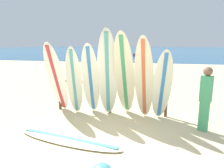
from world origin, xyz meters
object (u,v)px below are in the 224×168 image
(surfboard_leaning_center_right, at_px, (124,76))
(surfboard_leaning_right, at_px, (144,79))
(surfboard_leaning_far_left, at_px, (56,78))
(beachgoer_standing, at_px, (206,96))
(small_boat_offshore, at_px, (139,54))
(surfboard_lying_on_sand, at_px, (68,139))
(surfboard_rack, at_px, (110,90))
(surfboard_leaning_center, at_px, (107,74))
(surfboard_leaning_center_left, at_px, (91,80))
(surfboard_leaning_far_right, at_px, (162,86))
(surfboard_leaning_left, at_px, (74,81))

(surfboard_leaning_center_right, distance_m, surfboard_leaning_right, 0.55)
(surfboard_leaning_far_left, bearing_deg, surfboard_leaning_right, -1.43)
(surfboard_leaning_far_left, bearing_deg, beachgoer_standing, -6.14)
(surfboard_leaning_right, height_order, small_boat_offshore, surfboard_leaning_right)
(surfboard_leaning_right, bearing_deg, surfboard_leaning_center_right, 169.86)
(beachgoer_standing, bearing_deg, small_boat_offshore, 97.61)
(surfboard_lying_on_sand, height_order, small_boat_offshore, small_boat_offshore)
(surfboard_rack, bearing_deg, surfboard_leaning_center_right, -33.95)
(surfboard_leaning_center, height_order, surfboard_lying_on_sand, surfboard_leaning_center)
(surfboard_leaning_center_left, relative_size, small_boat_offshore, 0.72)
(surfboard_lying_on_sand, xyz_separation_m, small_boat_offshore, (-0.88, 30.26, 0.22))
(surfboard_leaning_far_left, relative_size, small_boat_offshore, 0.73)
(surfboard_leaning_far_left, distance_m, small_boat_offshore, 28.66)
(surfboard_rack, distance_m, small_boat_offshore, 28.33)
(surfboard_rack, relative_size, surfboard_leaning_far_right, 1.73)
(surfboard_leaning_center_left, xyz_separation_m, surfboard_leaning_right, (1.50, -0.06, 0.09))
(surfboard_leaning_center_left, height_order, beachgoer_standing, surfboard_leaning_center_left)
(surfboard_leaning_center_left, bearing_deg, surfboard_leaning_far_left, 179.59)
(surfboard_rack, xyz_separation_m, surfboard_lying_on_sand, (-0.51, -1.97, -0.68))
(surfboard_leaning_far_right, height_order, surfboard_lying_on_sand, surfboard_leaning_far_right)
(surfboard_leaning_right, distance_m, small_boat_offshore, 28.83)
(surfboard_lying_on_sand, bearing_deg, surfboard_leaning_far_right, 38.92)
(surfboard_leaning_center, xyz_separation_m, small_boat_offshore, (-1.39, 28.63, -1.00))
(beachgoer_standing, bearing_deg, surfboard_leaning_right, 165.88)
(surfboard_rack, bearing_deg, surfboard_leaning_left, -158.85)
(surfboard_leaning_center, distance_m, surfboard_leaning_right, 1.03)
(surfboard_leaning_center, height_order, small_boat_offshore, surfboard_leaning_center)
(surfboard_leaning_center, xyz_separation_m, surfboard_leaning_right, (1.02, -0.09, -0.10))
(surfboard_leaning_far_left, height_order, surfboard_lying_on_sand, surfboard_leaning_far_left)
(surfboard_leaning_center, distance_m, beachgoer_standing, 2.57)
(surfboard_leaning_center, bearing_deg, surfboard_rack, 90.61)
(surfboard_leaning_center, bearing_deg, surfboard_leaning_far_right, -0.30)
(surfboard_leaning_right, distance_m, surfboard_leaning_far_right, 0.52)
(surfboard_leaning_center, relative_size, surfboard_leaning_far_right, 1.28)
(surfboard_rack, distance_m, surfboard_leaning_center_left, 0.69)
(beachgoer_standing, bearing_deg, surfboard_leaning_left, 173.23)
(surfboard_leaning_right, relative_size, surfboard_leaning_far_right, 1.17)
(surfboard_leaning_left, relative_size, surfboard_leaning_center, 0.81)
(surfboard_leaning_center_right, relative_size, surfboard_lying_on_sand, 0.93)
(surfboard_leaning_right, height_order, beachgoer_standing, surfboard_leaning_right)
(surfboard_leaning_center, height_order, surfboard_leaning_right, surfboard_leaning_center)
(surfboard_leaning_far_left, distance_m, surfboard_leaning_far_right, 3.05)
(surfboard_rack, bearing_deg, surfboard_leaning_far_right, -12.78)
(surfboard_leaning_far_left, height_order, surfboard_leaning_center_right, surfboard_leaning_center_right)
(surfboard_leaning_left, distance_m, small_boat_offshore, 28.68)
(surfboard_leaning_center_left, relative_size, beachgoer_standing, 1.35)
(surfboard_rack, bearing_deg, surfboard_leaning_center_left, -142.56)
(surfboard_leaning_right, height_order, surfboard_leaning_far_right, surfboard_leaning_right)
(surfboard_rack, height_order, surfboard_lying_on_sand, surfboard_rack)
(surfboard_lying_on_sand, bearing_deg, surfboard_leaning_right, 45.27)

